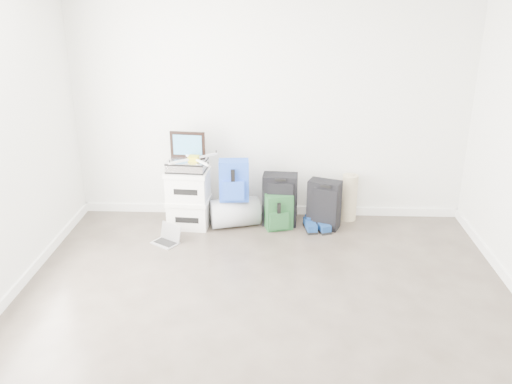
{
  "coord_description": "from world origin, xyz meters",
  "views": [
    {
      "loc": [
        0.09,
        -3.54,
        2.62
      ],
      "look_at": [
        -0.13,
        1.9,
        0.51
      ],
      "focal_mm": 38.0,
      "sensor_mm": 36.0,
      "label": 1
    }
  ],
  "objects_px": {
    "duffel_bag": "(235,212)",
    "large_suitcase": "(280,200)",
    "briefcase": "(187,165)",
    "boxes_stack": "(189,198)",
    "carry_on": "(324,205)",
    "laptop": "(168,238)"
  },
  "relations": [
    {
      "from": "large_suitcase",
      "to": "carry_on",
      "type": "distance_m",
      "value": 0.51
    },
    {
      "from": "briefcase",
      "to": "laptop",
      "type": "relative_size",
      "value": 1.24
    },
    {
      "from": "boxes_stack",
      "to": "large_suitcase",
      "type": "bearing_deg",
      "value": 9.46
    },
    {
      "from": "briefcase",
      "to": "large_suitcase",
      "type": "height_order",
      "value": "briefcase"
    },
    {
      "from": "briefcase",
      "to": "carry_on",
      "type": "bearing_deg",
      "value": 5.36
    },
    {
      "from": "duffel_bag",
      "to": "large_suitcase",
      "type": "xyz_separation_m",
      "value": [
        0.51,
        0.08,
        0.13
      ]
    },
    {
      "from": "laptop",
      "to": "boxes_stack",
      "type": "bearing_deg",
      "value": 102.3
    },
    {
      "from": "duffel_bag",
      "to": "laptop",
      "type": "xyz_separation_m",
      "value": [
        -0.69,
        -0.46,
        -0.12
      ]
    },
    {
      "from": "briefcase",
      "to": "boxes_stack",
      "type": "bearing_deg",
      "value": 4.7
    },
    {
      "from": "laptop",
      "to": "large_suitcase",
      "type": "bearing_deg",
      "value": 57.26
    },
    {
      "from": "carry_on",
      "to": "laptop",
      "type": "xyz_separation_m",
      "value": [
        -1.71,
        -0.46,
        -0.23
      ]
    },
    {
      "from": "boxes_stack",
      "to": "briefcase",
      "type": "relative_size",
      "value": 1.61
    },
    {
      "from": "large_suitcase",
      "to": "boxes_stack",
      "type": "bearing_deg",
      "value": -171.26
    },
    {
      "from": "boxes_stack",
      "to": "duffel_bag",
      "type": "bearing_deg",
      "value": 5.95
    },
    {
      "from": "boxes_stack",
      "to": "large_suitcase",
      "type": "height_order",
      "value": "boxes_stack"
    },
    {
      "from": "boxes_stack",
      "to": "laptop",
      "type": "xyz_separation_m",
      "value": [
        -0.17,
        -0.44,
        -0.29
      ]
    },
    {
      "from": "boxes_stack",
      "to": "duffel_bag",
      "type": "height_order",
      "value": "boxes_stack"
    },
    {
      "from": "duffel_bag",
      "to": "briefcase",
      "type": "bearing_deg",
      "value": 164.97
    },
    {
      "from": "boxes_stack",
      "to": "laptop",
      "type": "height_order",
      "value": "boxes_stack"
    },
    {
      "from": "briefcase",
      "to": "carry_on",
      "type": "relative_size",
      "value": 0.75
    },
    {
      "from": "boxes_stack",
      "to": "carry_on",
      "type": "xyz_separation_m",
      "value": [
        1.53,
        0.02,
        -0.06
      ]
    },
    {
      "from": "boxes_stack",
      "to": "carry_on",
      "type": "distance_m",
      "value": 1.54
    }
  ]
}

